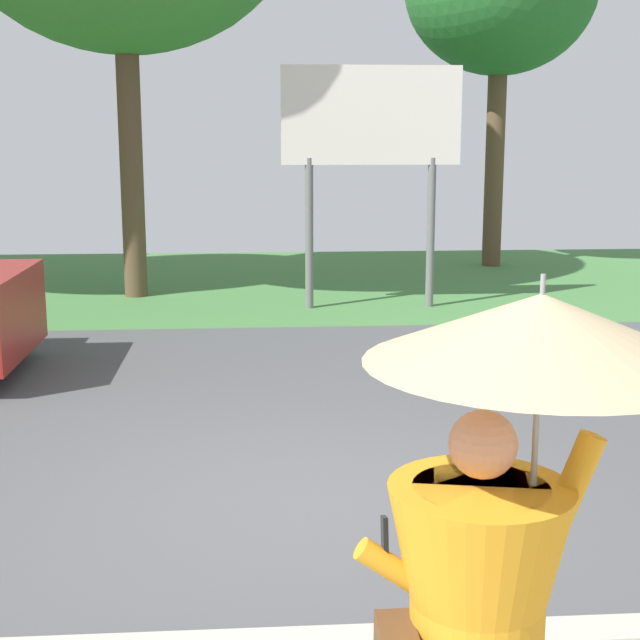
# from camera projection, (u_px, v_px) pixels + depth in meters

# --- Properties ---
(ground_plane) EXTENTS (40.00, 22.00, 0.20)m
(ground_plane) POSITION_uv_depth(u_px,v_px,m) (288.00, 393.00, 9.47)
(ground_plane) COLOR #4C4C4F
(monk_pedestrian) EXTENTS (1.13, 1.11, 2.13)m
(monk_pedestrian) POSITION_uv_depth(u_px,v_px,m) (492.00, 574.00, 3.02)
(monk_pedestrian) COLOR orange
(monk_pedestrian) RESTS_ON ground_plane
(roadside_billboard) EXTENTS (2.60, 0.12, 3.50)m
(roadside_billboard) POSITION_uv_depth(u_px,v_px,m) (371.00, 133.00, 13.39)
(roadside_billboard) COLOR slate
(roadside_billboard) RESTS_ON ground_plane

